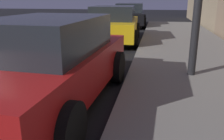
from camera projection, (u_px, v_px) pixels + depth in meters
The scene contains 3 objects.
car_red at pixel (48, 62), 3.89m from camera, with size 2.16×4.20×1.43m.
car_yellow_cab at pixel (114, 24), 9.65m from camera, with size 2.23×4.11×1.43m.
car_black at pixel (130, 15), 15.14m from camera, with size 2.24×4.46×1.43m.
Camera 1 is at (4.57, 0.60, 1.71)m, focal length 38.13 mm.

